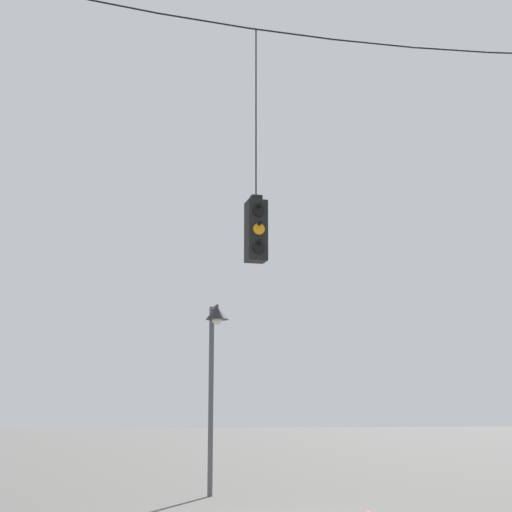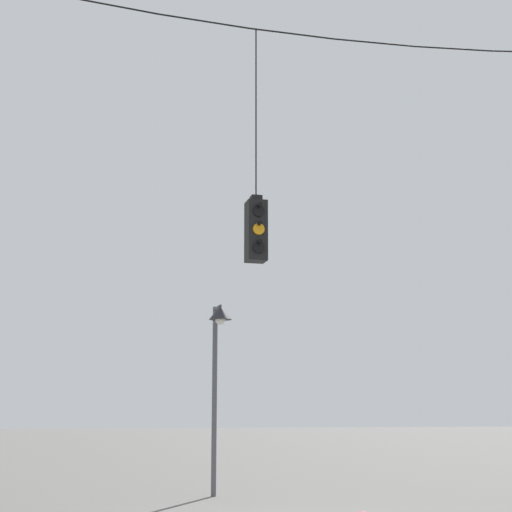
# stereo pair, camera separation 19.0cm
# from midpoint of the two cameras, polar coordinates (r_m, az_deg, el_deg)

# --- Properties ---
(span_wire) EXTENTS (11.55, 0.03, 0.36)m
(span_wire) POSITION_cam_midpoint_polar(r_m,az_deg,el_deg) (15.09, 2.26, 16.21)
(span_wire) COLOR black
(traffic_light_near_left_pole) EXTENTS (0.34, 0.58, 4.32)m
(traffic_light_near_left_pole) POSITION_cam_midpoint_polar(r_m,az_deg,el_deg) (13.55, -0.40, 1.99)
(traffic_light_near_left_pole) COLOR black
(street_lamp) EXTENTS (0.54, 0.93, 4.42)m
(street_lamp) POSITION_cam_midpoint_polar(r_m,az_deg,el_deg) (18.61, -3.30, -6.43)
(street_lamp) COLOR #515156
(street_lamp) RESTS_ON ground_plane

